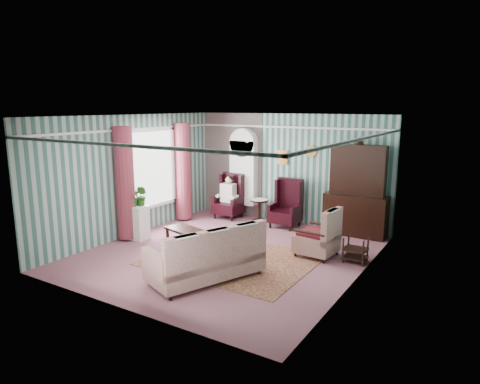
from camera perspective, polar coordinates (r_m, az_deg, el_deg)
The scene contains 17 objects.
floor at distance 9.27m, azimuth -1.55°, elevation -8.13°, with size 6.00×6.00×0.00m, color #814B57.
room_shell at distance 9.29m, azimuth -4.22°, elevation 4.63°, with size 5.53×6.02×2.91m.
bookcase at distance 12.02m, azimuth 0.44°, elevation 1.95°, with size 0.80×0.28×2.24m, color white.
dresser_hutch at distance 10.60m, azimuth 15.29°, elevation 0.58°, with size 1.50×0.56×2.36m, color black.
wingback_left at distance 11.92m, azimuth -1.56°, elevation -0.56°, with size 0.76×0.80×1.25m, color black.
wingback_right at distance 11.08m, azimuth 6.04°, elevation -1.55°, with size 0.76×0.80×1.25m, color black.
seated_woman at distance 11.92m, azimuth -1.56°, elevation -0.72°, with size 0.44×0.40×1.18m, color silver, non-canonical shape.
round_side_table at distance 11.66m, azimuth 2.56°, elevation -2.47°, with size 0.50×0.50×0.60m, color black.
nest_table at distance 8.98m, azimuth 15.14°, elevation -7.37°, with size 0.45×0.38×0.54m, color black.
plant_stand at distance 10.39m, azimuth -13.66°, elevation -3.97°, with size 0.55×0.35×0.80m, color white.
rug at distance 8.87m, azimuth -0.99°, elevation -8.99°, with size 3.20×2.60×0.01m, color #4D1C19.
sofa at distance 7.82m, azimuth -4.57°, elevation -8.38°, with size 2.10×0.98×0.92m, color #B3AF8B.
floral_armchair at distance 9.11m, azimuth 10.23°, elevation -5.54°, with size 0.86×0.89×0.94m, color #BCB391.
coffee_table at distance 9.58m, azimuth -7.23°, elevation -6.16°, with size 0.95×0.50×0.44m, color black.
potted_plant_a at distance 10.22m, azimuth -14.08°, elevation -0.84°, with size 0.34×0.30×0.38m, color #24571B.
potted_plant_b at distance 10.24m, azimuth -12.96°, elevation -0.49°, with size 0.26×0.21×0.48m, color #1C4B17.
potted_plant_c at distance 10.36m, azimuth -13.64°, elevation -0.71°, with size 0.20×0.20×0.36m, color #27581B.
Camera 1 is at (4.79, -7.30, 3.11)m, focal length 32.00 mm.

